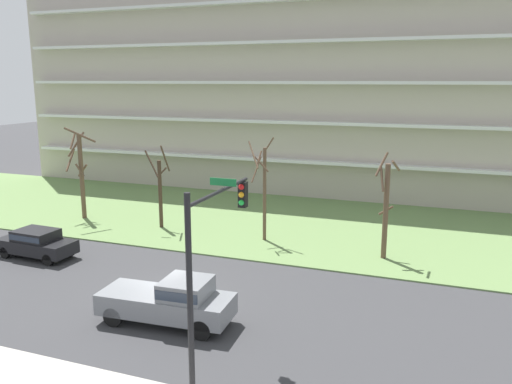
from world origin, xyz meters
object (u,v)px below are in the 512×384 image
Objects in this scene: tree_center at (263,188)px; tree_far_left at (80,171)px; sedan_black_center_left at (37,242)px; traffic_signal_mast at (211,252)px; tree_left at (160,189)px; pickup_gray_near_left at (171,300)px; tree_right at (386,207)px.

tree_far_left is at bearing 178.31° from tree_center.
tree_far_left is at bearing -66.57° from sedan_black_center_left.
sedan_black_center_left is at bearing 151.76° from traffic_signal_mast.
sedan_black_center_left is 16.59m from traffic_signal_mast.
tree_center reaches higher than sedan_black_center_left.
tree_far_left is 1.00× the size of traffic_signal_mast.
tree_far_left reaches higher than tree_left.
tree_far_left is at bearing 178.44° from tree_left.
pickup_gray_near_left reaches higher than sedan_black_center_left.
tree_left is 8.38m from sedan_black_center_left.
traffic_signal_mast is at bearing -104.59° from tree_right.
tree_left is 0.85× the size of traffic_signal_mast.
tree_far_left is 20.90m from tree_right.
tree_right is 1.30× the size of sedan_black_center_left.
sedan_black_center_left is at bearing -114.93° from tree_left.
tree_far_left reaches higher than sedan_black_center_left.
tree_far_left reaches higher than tree_center.
tree_left is 14.52m from tree_right.
pickup_gray_near_left is at bearing -41.03° from tree_far_left.
tree_far_left is at bearing 176.70° from tree_right.
tree_center is at bearing -1.81° from tree_left.
tree_left is at bearing -1.56° from tree_far_left.
pickup_gray_near_left is (13.89, -12.09, -2.43)m from tree_far_left.
traffic_signal_mast is at bearing -54.36° from tree_left.
traffic_signal_mast is at bearing 154.14° from sedan_black_center_left.
tree_right is (20.86, -1.20, -0.52)m from tree_far_left.
tree_far_left is 13.61m from tree_center.
tree_center is (13.61, -0.40, -0.15)m from tree_far_left.
sedan_black_center_left is 0.68× the size of traffic_signal_mast.
pickup_gray_near_left is (-6.97, -10.88, -1.91)m from tree_right.
pickup_gray_near_left is (0.28, -11.69, -2.28)m from tree_center.
tree_far_left is 23.02m from traffic_signal_mast.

